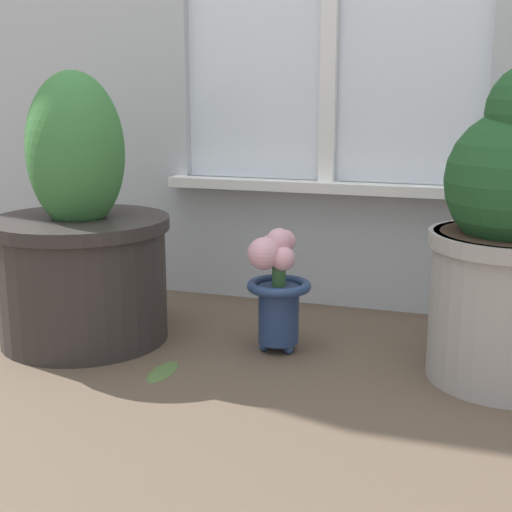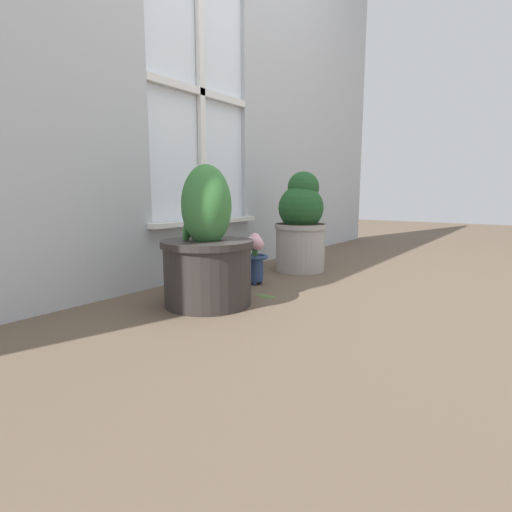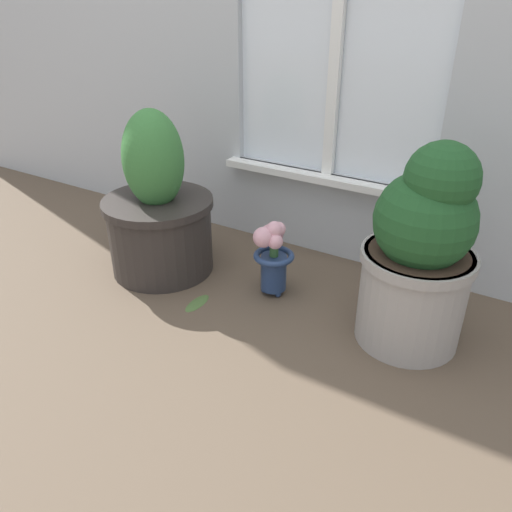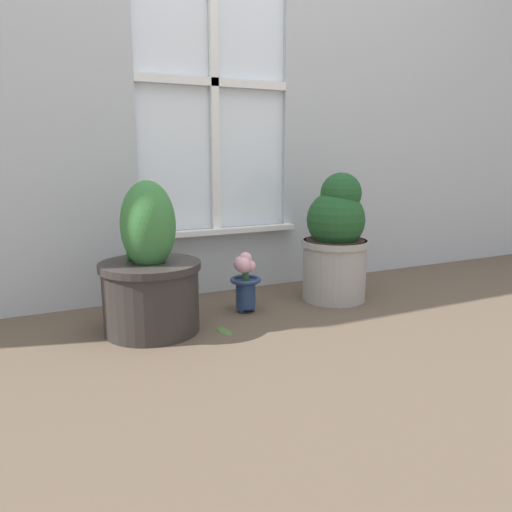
# 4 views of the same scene
# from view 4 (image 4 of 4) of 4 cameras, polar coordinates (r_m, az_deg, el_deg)

# --- Properties ---
(ground_plane) EXTENTS (10.00, 10.00, 0.00)m
(ground_plane) POSITION_cam_4_polar(r_m,az_deg,el_deg) (1.88, 2.39, -8.38)
(ground_plane) COLOR brown
(wall_with_window) EXTENTS (4.40, 0.10, 2.50)m
(wall_with_window) POSITION_cam_4_polar(r_m,az_deg,el_deg) (2.41, -5.09, 26.42)
(wall_with_window) COLOR #B2B7BC
(wall_with_window) RESTS_ON ground_plane
(potted_plant_left) EXTENTS (0.37, 0.37, 0.55)m
(potted_plant_left) POSITION_cam_4_polar(r_m,az_deg,el_deg) (1.85, -11.99, -2.24)
(potted_plant_left) COLOR #2D2826
(potted_plant_left) RESTS_ON ground_plane
(potted_plant_right) EXTENTS (0.30, 0.30, 0.57)m
(potted_plant_right) POSITION_cam_4_polar(r_m,az_deg,el_deg) (2.23, 9.11, 1.72)
(potted_plant_right) COLOR #9E9993
(potted_plant_right) RESTS_ON ground_plane
(flower_vase) EXTENTS (0.13, 0.13, 0.25)m
(flower_vase) POSITION_cam_4_polar(r_m,az_deg,el_deg) (2.05, -1.30, -2.43)
(flower_vase) COLOR navy
(flower_vase) RESTS_ON ground_plane
(fallen_leaf) EXTENTS (0.05, 0.11, 0.01)m
(fallen_leaf) POSITION_cam_4_polar(r_m,az_deg,el_deg) (1.87, -3.69, -8.44)
(fallen_leaf) COLOR #476633
(fallen_leaf) RESTS_ON ground_plane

